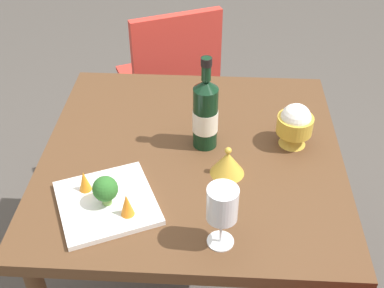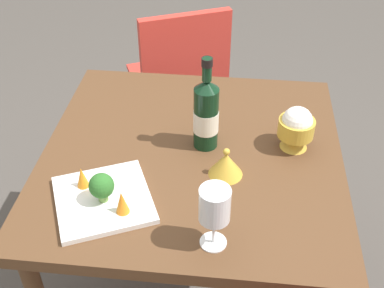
% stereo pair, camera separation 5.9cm
% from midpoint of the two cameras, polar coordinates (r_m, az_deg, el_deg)
% --- Properties ---
extents(dining_table, '(0.91, 0.91, 0.73)m').
position_cam_midpoint_polar(dining_table, '(1.56, 1.08, -3.26)').
color(dining_table, brown).
rests_on(dining_table, ground_plane).
extents(chair_near_window, '(0.53, 0.53, 0.85)m').
position_cam_midpoint_polar(chair_near_window, '(2.30, -0.53, 8.14)').
color(chair_near_window, red).
rests_on(chair_near_window, ground_plane).
extents(wine_bottle, '(0.08, 0.08, 0.30)m').
position_cam_midpoint_polar(wine_bottle, '(1.47, 2.78, 3.51)').
color(wine_bottle, black).
rests_on(wine_bottle, dining_table).
extents(wine_glass, '(0.08, 0.08, 0.18)m').
position_cam_midpoint_polar(wine_glass, '(1.16, 4.09, -7.21)').
color(wine_glass, white).
rests_on(wine_glass, dining_table).
extents(rice_bowl, '(0.11, 0.11, 0.14)m').
position_cam_midpoint_polar(rice_bowl, '(1.52, 13.03, 1.87)').
color(rice_bowl, gold).
rests_on(rice_bowl, dining_table).
extents(rice_bowl_lid, '(0.10, 0.10, 0.09)m').
position_cam_midpoint_polar(rice_bowl_lid, '(1.41, 5.12, -2.33)').
color(rice_bowl_lid, gold).
rests_on(rice_bowl_lid, dining_table).
extents(serving_plate, '(0.33, 0.33, 0.02)m').
position_cam_midpoint_polar(serving_plate, '(1.36, -8.97, -6.38)').
color(serving_plate, white).
rests_on(serving_plate, dining_table).
extents(broccoli_floret, '(0.07, 0.07, 0.09)m').
position_cam_midpoint_polar(broccoli_floret, '(1.32, -9.14, -4.86)').
color(broccoli_floret, '#729E4C').
rests_on(broccoli_floret, serving_plate).
extents(carrot_garnish_left, '(0.03, 0.03, 0.06)m').
position_cam_midpoint_polar(carrot_garnish_left, '(1.38, -11.38, -3.80)').
color(carrot_garnish_left, orange).
rests_on(carrot_garnish_left, serving_plate).
extents(carrot_garnish_right, '(0.04, 0.04, 0.07)m').
position_cam_midpoint_polar(carrot_garnish_right, '(1.29, -6.79, -6.72)').
color(carrot_garnish_right, orange).
rests_on(carrot_garnish_right, serving_plate).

